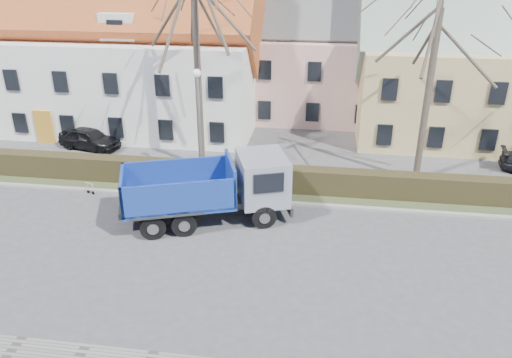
% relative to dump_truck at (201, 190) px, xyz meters
% --- Properties ---
extents(ground, '(120.00, 120.00, 0.00)m').
position_rel_dump_truck_xyz_m(ground, '(0.52, -2.42, -1.57)').
color(ground, '#464649').
extents(curb_far, '(80.00, 0.30, 0.12)m').
position_rel_dump_truck_xyz_m(curb_far, '(0.52, 2.18, -1.51)').
color(curb_far, gray).
rests_on(curb_far, ground).
extents(grass_strip, '(80.00, 3.00, 0.10)m').
position_rel_dump_truck_xyz_m(grass_strip, '(0.52, 3.78, -1.52)').
color(grass_strip, '#394325').
rests_on(grass_strip, ground).
extents(hedge, '(60.00, 0.90, 1.30)m').
position_rel_dump_truck_xyz_m(hedge, '(0.52, 3.58, -0.92)').
color(hedge, '#2B2515').
rests_on(hedge, ground).
extents(building_white, '(26.80, 10.80, 9.50)m').
position_rel_dump_truck_xyz_m(building_white, '(-12.48, 13.58, 3.18)').
color(building_white, white).
rests_on(building_white, ground).
extents(building_pink, '(10.80, 8.80, 8.00)m').
position_rel_dump_truck_xyz_m(building_pink, '(4.52, 17.58, 2.43)').
color(building_pink, '#D1A194').
rests_on(building_pink, ground).
extents(building_yellow, '(18.80, 10.80, 8.50)m').
position_rel_dump_truck_xyz_m(building_yellow, '(16.52, 14.58, 2.68)').
color(building_yellow, tan).
rests_on(building_yellow, ground).
extents(tree_1, '(9.20, 9.20, 12.65)m').
position_rel_dump_truck_xyz_m(tree_1, '(-1.48, 6.08, 4.76)').
color(tree_1, '#463B30').
rests_on(tree_1, ground).
extents(tree_2, '(8.00, 8.00, 11.00)m').
position_rel_dump_truck_xyz_m(tree_2, '(10.52, 6.08, 3.93)').
color(tree_2, '#463B30').
rests_on(tree_2, ground).
extents(dump_truck, '(8.36, 5.34, 3.13)m').
position_rel_dump_truck_xyz_m(dump_truck, '(0.00, 0.00, 0.00)').
color(dump_truck, navy).
rests_on(dump_truck, ground).
extents(streetlight, '(0.48, 0.48, 6.13)m').
position_rel_dump_truck_xyz_m(streetlight, '(-1.14, 4.58, 1.50)').
color(streetlight, '#969797').
rests_on(streetlight, ground).
extents(cart_frame, '(0.86, 0.63, 0.70)m').
position_rel_dump_truck_xyz_m(cart_frame, '(-6.58, 1.93, -1.22)').
color(cart_frame, silver).
rests_on(cart_frame, ground).
extents(parked_car_a, '(4.23, 2.42, 1.36)m').
position_rel_dump_truck_xyz_m(parked_car_a, '(-9.21, 7.99, -0.89)').
color(parked_car_a, black).
rests_on(parked_car_a, ground).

